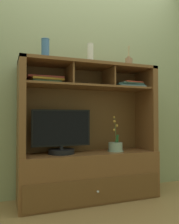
% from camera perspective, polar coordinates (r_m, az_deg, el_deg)
% --- Properties ---
extents(floor_plane, '(6.00, 6.00, 0.02)m').
position_cam_1_polar(floor_plane, '(2.50, -0.00, -20.91)').
color(floor_plane, '#987547').
rests_on(floor_plane, ground).
extents(back_wall, '(6.00, 0.02, 2.80)m').
position_cam_1_polar(back_wall, '(2.65, -1.82, 11.12)').
color(back_wall, gray).
rests_on(back_wall, ground).
extents(media_console, '(1.41, 0.44, 1.38)m').
position_cam_1_polar(media_console, '(2.40, -0.08, -10.87)').
color(media_console, brown).
rests_on(media_console, ground).
extents(tv_monitor, '(0.58, 0.26, 0.43)m').
position_cam_1_polar(tv_monitor, '(2.28, -6.96, -5.62)').
color(tv_monitor, black).
rests_on(tv_monitor, media_console).
extents(potted_orchid, '(0.17, 0.17, 0.37)m').
position_cam_1_polar(potted_orchid, '(2.46, 6.44, -8.44)').
color(potted_orchid, gray).
rests_on(potted_orchid, media_console).
extents(magazine_stack_left, '(0.32, 0.27, 0.06)m').
position_cam_1_polar(magazine_stack_left, '(2.56, 9.62, 6.54)').
color(magazine_stack_left, slate).
rests_on(magazine_stack_left, media_console).
extents(magazine_stack_centre, '(0.35, 0.25, 0.08)m').
position_cam_1_polar(magazine_stack_centre, '(2.33, -10.79, 7.70)').
color(magazine_stack_centre, beige).
rests_on(magazine_stack_centre, media_console).
extents(diffuser_bottle, '(0.08, 0.08, 0.24)m').
position_cam_1_polar(diffuser_bottle, '(2.62, 9.72, 11.94)').
color(diffuser_bottle, '#936D51').
rests_on(diffuser_bottle, media_console).
extents(ceramic_vase, '(0.07, 0.07, 0.21)m').
position_cam_1_polar(ceramic_vase, '(2.43, 0.20, 14.23)').
color(ceramic_vase, silver).
rests_on(ceramic_vase, media_console).
extents(accent_vase, '(0.08, 0.08, 0.20)m').
position_cam_1_polar(accent_vase, '(2.31, -10.88, 15.00)').
color(accent_vase, '#3C6594').
rests_on(accent_vase, media_console).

